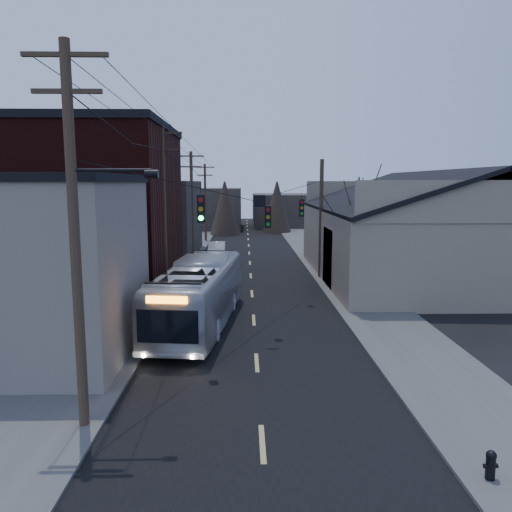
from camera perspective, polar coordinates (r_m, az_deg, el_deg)
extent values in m
plane|color=black|center=(12.45, 1.09, -25.16)|extent=(160.00, 160.00, 0.00)
cube|color=black|center=(40.95, -0.68, -1.25)|extent=(9.00, 110.00, 0.02)
cube|color=#474744|center=(41.38, -9.72, -1.19)|extent=(4.00, 110.00, 0.12)
cube|color=#474744|center=(41.53, 8.33, -1.13)|extent=(4.00, 110.00, 0.12)
cube|color=slate|center=(21.44, -24.81, -1.46)|extent=(8.00, 8.00, 7.00)
cube|color=black|center=(31.89, -18.81, 4.58)|extent=(10.00, 12.00, 10.00)
cube|color=#302B26|center=(47.36, -12.37, 4.13)|extent=(9.00, 14.00, 7.00)
cube|color=gray|center=(38.09, 19.37, 1.33)|extent=(16.00, 20.00, 5.00)
cube|color=black|center=(36.61, 13.74, 7.27)|extent=(8.16, 20.60, 2.86)
cube|color=black|center=(39.44, 25.12, 6.78)|extent=(8.16, 20.60, 2.86)
cube|color=#302B26|center=(75.67, -5.56, 5.44)|extent=(10.00, 12.00, 6.00)
cube|color=#302B26|center=(80.83, 3.97, 5.29)|extent=(12.00, 14.00, 5.00)
cone|color=black|center=(31.33, 11.51, 2.23)|extent=(0.40, 0.40, 7.20)
cylinder|color=#382B1E|center=(14.21, -19.98, 1.29)|extent=(0.28, 0.28, 10.50)
cube|color=#382B1E|center=(14.48, -21.00, 20.71)|extent=(2.20, 0.12, 0.12)
cylinder|color=#382B1E|center=(28.79, -10.45, 4.52)|extent=(0.28, 0.28, 10.00)
cube|color=#382B1E|center=(28.85, -10.70, 13.67)|extent=(2.20, 0.12, 0.12)
cylinder|color=#382B1E|center=(43.65, -7.34, 5.55)|extent=(0.28, 0.28, 9.50)
cube|color=#382B1E|center=(43.66, -7.45, 11.26)|extent=(2.20, 0.12, 0.12)
cylinder|color=#382B1E|center=(58.59, -5.82, 6.05)|extent=(0.28, 0.28, 9.00)
cube|color=#382B1E|center=(58.57, -5.88, 10.06)|extent=(2.20, 0.12, 0.12)
cylinder|color=#382B1E|center=(35.88, 7.43, 4.14)|extent=(0.28, 0.28, 8.50)
cube|color=black|center=(17.96, -6.29, 5.38)|extent=(0.28, 0.20, 1.00)
cube|color=black|center=(22.44, 1.37, 4.49)|extent=(0.28, 0.20, 1.00)
cube|color=black|center=(28.59, 5.23, 5.51)|extent=(0.28, 0.20, 1.00)
imported|color=#B2B7BF|center=(24.07, -6.55, -4.35)|extent=(3.96, 11.64, 3.18)
imported|color=#B3B5BC|center=(46.06, -4.49, 0.70)|extent=(1.59, 4.38, 1.44)
cylinder|color=black|center=(13.56, 25.22, -21.05)|extent=(0.22, 0.22, 0.55)
sphere|color=black|center=(13.41, 25.30, -19.91)|extent=(0.24, 0.24, 0.24)
cylinder|color=black|center=(13.53, 25.23, -20.88)|extent=(0.33, 0.12, 0.11)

